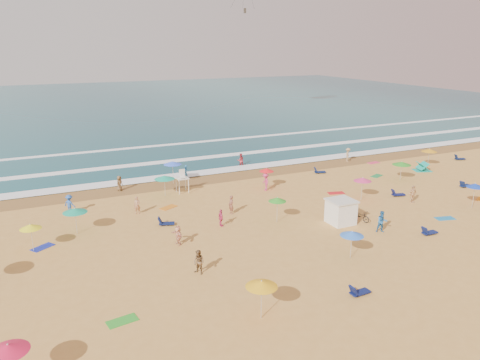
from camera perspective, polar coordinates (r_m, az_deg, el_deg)
name	(u,v)px	position (r m, az deg, el deg)	size (l,w,h in m)	color
ground	(267,212)	(43.10, 3.32, -3.97)	(220.00, 220.00, 0.00)	gold
ocean	(107,105)	(121.97, -15.88, 8.77)	(220.00, 140.00, 0.18)	#0C4756
wet_sand	(216,178)	(53.86, -2.97, 0.25)	(220.00, 220.00, 0.00)	olive
surf_foam	(191,160)	(61.82, -6.05, 2.40)	(200.00, 18.70, 0.05)	white
cabana	(341,212)	(41.14, 12.19, -3.86)	(2.00, 2.00, 2.00)	white
cabana_roof	(342,201)	(40.79, 12.28, -2.46)	(2.20, 2.20, 0.12)	silver
bicycle	(360,216)	(42.23, 14.46, -4.24)	(0.64, 1.82, 0.96)	black
lifeguard_stand	(182,183)	(48.75, -7.05, -0.32)	(1.20, 1.20, 2.10)	white
beach_umbrellas	(274,195)	(41.44, 4.14, -1.80)	(51.27, 29.51, 0.80)	red
loungers	(342,208)	(44.67, 12.29, -3.36)	(61.69, 25.22, 0.34)	#0E1848
towels	(294,214)	(42.92, 6.63, -4.12)	(48.35, 23.41, 0.03)	red
popup_tents	(454,173)	(58.85, 24.66, 0.74)	(3.88, 10.54, 1.20)	#ED3480
beachgoers	(236,194)	(45.36, -0.45, -1.77)	(45.03, 25.86, 2.11)	tan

